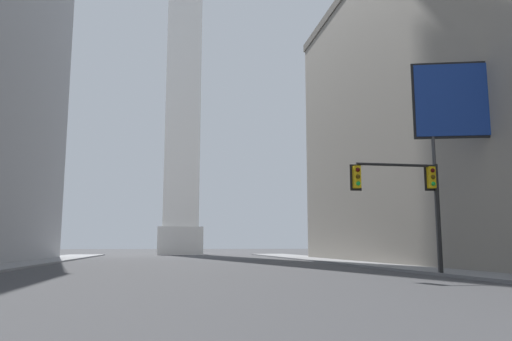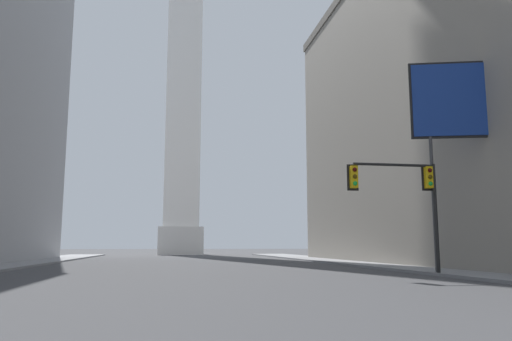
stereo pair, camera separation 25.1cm
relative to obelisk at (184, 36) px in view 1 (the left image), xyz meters
name	(u,v)px [view 1 (the left image)]	position (x,y,z in m)	size (l,w,h in m)	color
sidewalk_right	(421,268)	(13.65, -52.38, -36.91)	(5.00, 98.22, 0.15)	gray
obelisk	(184,36)	(0.00, 0.00, 0.00)	(7.05, 7.05, 76.21)	silver
traffic_light_mid_right	(409,190)	(9.80, -58.67, -32.71)	(4.78, 0.51, 5.62)	black
billboard_sign	(470,105)	(13.44, -58.78, -28.15)	(5.70, 1.81, 11.21)	#3F3F42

